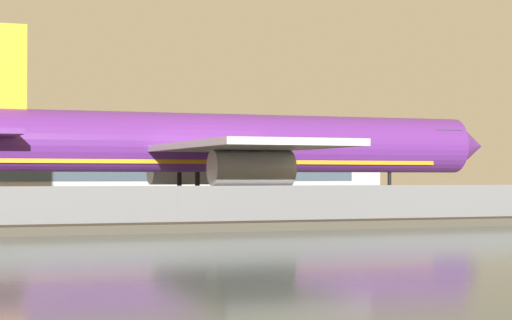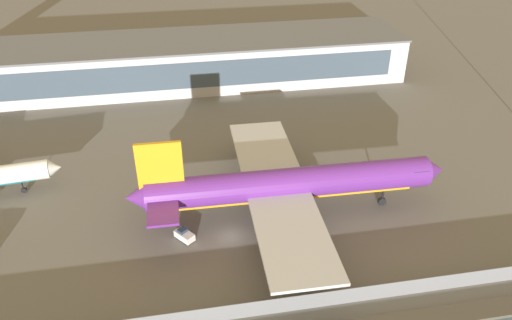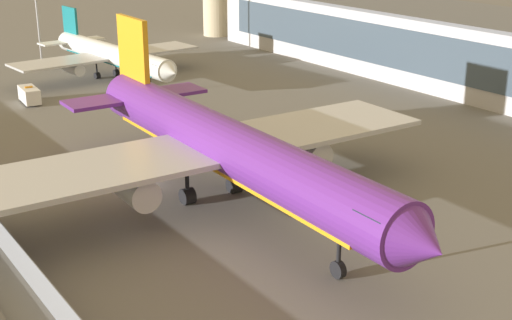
% 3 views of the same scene
% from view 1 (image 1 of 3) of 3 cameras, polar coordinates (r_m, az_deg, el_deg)
% --- Properties ---
extents(ground_plane, '(500.00, 500.00, 0.00)m').
position_cam_1_polar(ground_plane, '(78.30, -8.02, -3.30)').
color(ground_plane, '#66635E').
extents(shoreline_seawall, '(320.00, 3.00, 0.50)m').
position_cam_1_polar(shoreline_seawall, '(58.61, -3.23, -3.84)').
color(shoreline_seawall, '#474238').
rests_on(shoreline_seawall, ground).
extents(perimeter_fence, '(280.00, 0.10, 2.63)m').
position_cam_1_polar(perimeter_fence, '(62.84, -4.53, -2.68)').
color(perimeter_fence, slate).
rests_on(perimeter_fence, ground).
extents(cargo_jet_purple, '(51.52, 43.82, 15.42)m').
position_cam_1_polar(cargo_jet_purple, '(84.82, -2.31, 0.84)').
color(cargo_jet_purple, '#602889').
rests_on(cargo_jet_purple, ground).
extents(baggage_tug, '(3.24, 3.50, 1.80)m').
position_cam_1_polar(baggage_tug, '(77.48, -13.18, -2.71)').
color(baggage_tug, white).
rests_on(baggage_tug, ground).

